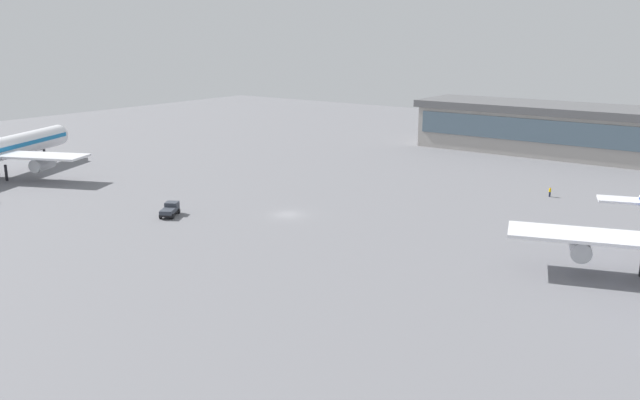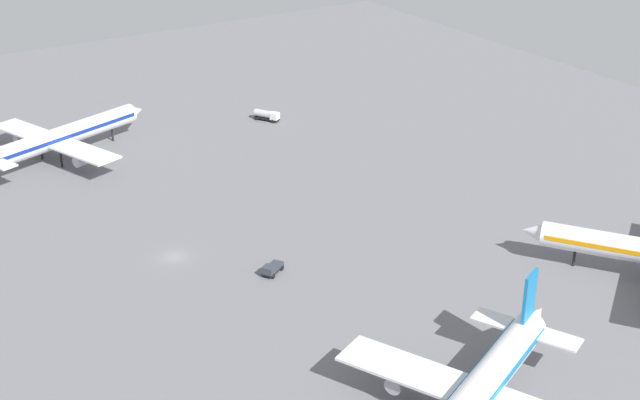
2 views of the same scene
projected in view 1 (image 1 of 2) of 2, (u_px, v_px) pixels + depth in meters
name	position (u px, v px, depth m)	size (l,w,h in m)	color
ground	(288.00, 214.00, 102.11)	(288.00, 288.00, 0.00)	slate
terminal_building	(565.00, 130.00, 150.94)	(68.40, 19.09, 11.33)	#9E9993
pushback_tractor	(170.00, 210.00, 101.26)	(3.92, 4.74, 1.90)	black
ground_crew_worker	(550.00, 192.00, 113.01)	(0.39, 0.58, 1.67)	#1E2338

